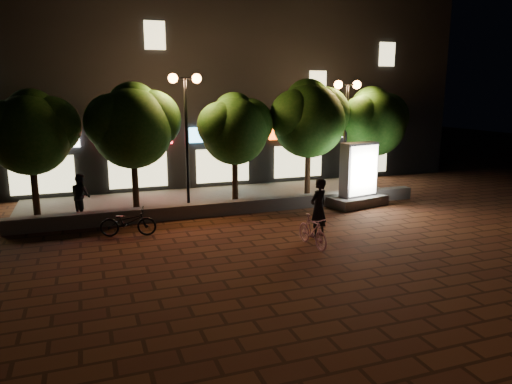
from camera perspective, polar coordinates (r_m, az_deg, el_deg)
name	(u,v)px	position (r m, az deg, el deg)	size (l,w,h in m)	color
ground	(273,244)	(14.65, 2.01, -6.30)	(80.00, 80.00, 0.00)	#542E1A
retaining_wall	(234,207)	(18.21, -2.69, -1.83)	(16.00, 0.45, 0.50)	slate
sidewalk	(217,199)	(20.59, -4.76, -0.83)	(16.00, 5.00, 0.08)	slate
building_block	(183,84)	(26.41, -8.77, 12.73)	(28.00, 8.12, 11.30)	black
tree_far_left	(31,130)	(18.48, -25.44, 6.79)	(3.36, 2.80, 4.63)	#2F1F12
tree_left	(133,123)	(18.48, -14.54, 8.04)	(3.60, 3.00, 4.89)	#2F1F12
tree_mid	(235,126)	(19.29, -2.51, 7.88)	(3.24, 2.70, 4.50)	#2F1F12
tree_right	(309,116)	(20.50, 6.44, 9.04)	(3.72, 3.10, 5.07)	#2F1F12
tree_far_right	(374,119)	(22.12, 13.96, 8.46)	(3.48, 2.90, 4.76)	#2F1F12
street_lamp_left	(186,107)	(18.48, -8.45, 10.10)	(1.26, 0.36, 5.18)	black
street_lamp_right	(347,108)	(21.04, 10.86, 9.87)	(1.26, 0.36, 4.98)	black
ad_kiosk	(358,181)	(19.72, 12.19, 1.36)	(2.60, 1.68, 2.60)	slate
scooter_pink	(312,231)	(14.40, 6.80, -4.71)	(0.45, 1.60, 0.96)	#C080A2
rider	(318,208)	(15.28, 7.52, -1.90)	(0.70, 0.46, 1.91)	black
scooter_parked	(128,222)	(15.89, -15.13, -3.49)	(0.62, 1.79, 0.94)	black
pedestrian	(81,195)	(18.50, -20.32, -0.36)	(0.77, 0.60, 1.59)	black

